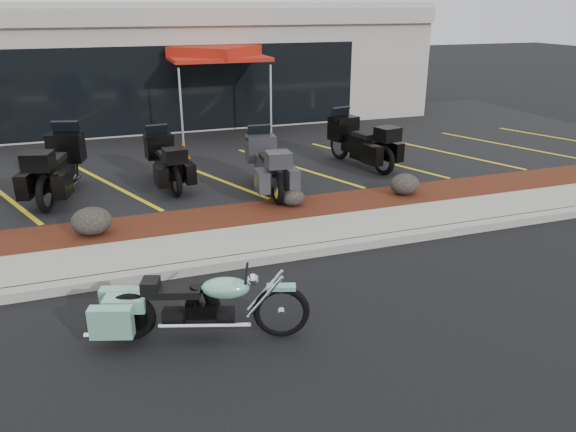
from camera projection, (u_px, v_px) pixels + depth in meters
name	position (u px, v px, depth m)	size (l,w,h in m)	color
ground	(285.00, 286.00, 8.40)	(90.00, 90.00, 0.00)	black
curb	(267.00, 257.00, 9.17)	(24.00, 0.25, 0.15)	gray
sidewalk	(255.00, 241.00, 9.79)	(24.00, 1.20, 0.15)	gray
mulch_bed	(238.00, 218.00, 10.84)	(24.00, 1.20, 0.16)	#3A190D
upper_lot	(189.00, 153.00, 15.61)	(26.00, 9.60, 0.15)	black
dealership_building	(155.00, 61.00, 20.45)	(18.00, 8.16, 4.00)	#9E9A8F
boulder_left	(91.00, 221.00, 9.78)	(0.70, 0.58, 0.49)	black
boulder_mid	(293.00, 198.00, 11.21)	(0.47, 0.39, 0.33)	black
boulder_right	(405.00, 184.00, 11.87)	(0.63, 0.53, 0.45)	black
hero_cruiser	(281.00, 304.00, 6.95)	(2.66, 0.67, 0.94)	#77B99E
touring_black_front	(69.00, 153.00, 12.36)	(2.49, 0.95, 1.45)	black
touring_black_mid	(158.00, 151.00, 12.93)	(2.15, 0.82, 1.25)	black
touring_grey	(260.00, 153.00, 12.63)	(2.25, 0.86, 1.31)	#313136
touring_black_rear	(340.00, 133.00, 14.44)	(2.36, 0.90, 1.37)	black
traffic_cone	(183.00, 150.00, 14.72)	(0.29, 0.29, 0.45)	#D26707
popup_canopy	(215.00, 54.00, 16.83)	(2.94, 2.94, 2.64)	silver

